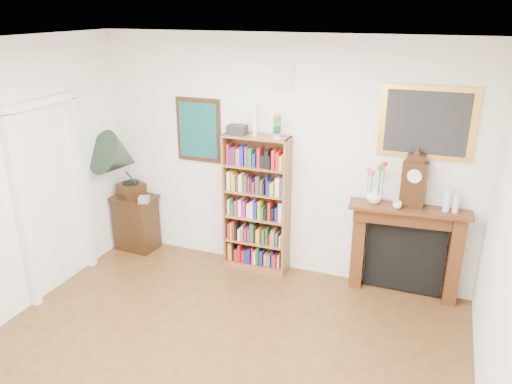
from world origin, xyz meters
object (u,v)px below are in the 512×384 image
Objects in this scene: flower_vase at (374,195)px; bottle_left at (447,200)px; bottle_right at (456,203)px; side_cabinet at (136,222)px; fireplace at (406,243)px; teacup at (397,205)px; bookshelf at (256,197)px; cd_stack at (144,200)px; gramophone at (121,161)px; mantel_clock at (414,182)px.

bottle_left reaches higher than flower_vase.
bottle_left is 0.09m from bottle_right.
side_cabinet is 4.29× the size of flower_vase.
fireplace is at bearing 8.56° from flower_vase.
bookshelf is at bearing 177.65° from teacup.
side_cabinet is 0.58× the size of fireplace.
bottle_right is at bearing 3.23° from bottle_left.
flower_vase is at bearing -176.46° from fireplace.
teacup is at bearing 2.36° from cd_stack.
bottle_right is at bearing 10.63° from teacup.
fireplace is 1.38× the size of gramophone.
bookshelf is 11.27× the size of flower_vase.
flower_vase is 1.83× the size of teacup.
mantel_clock is 0.47m from bottle_right.
bookshelf is 9.70× the size of bottle_right.
gramophone is at bearing 179.41° from fireplace.
bookshelf reaches higher than fireplace.
fireplace is 3.19m from cd_stack.
teacup is (-0.12, -0.13, 0.48)m from fireplace.
gramophone is 3.48m from mantel_clock.
bottle_left is (3.53, 0.23, 0.41)m from cd_stack.
teacup is at bearing -132.72° from mantel_clock.
fireplace is 10.67× the size of cd_stack.
teacup reaches higher than fireplace.
flower_vase reaches higher than cd_stack.
bookshelf reaches higher than bottle_left.
bottle_left is (0.35, -0.03, 0.56)m from fireplace.
bottle_left is at bearing 0.25° from bookshelf.
fireplace is 0.67m from bottle_left.
side_cabinet is 7.87× the size of teacup.
bottle_right is (2.18, 0.04, 0.22)m from bookshelf.
mantel_clock is at bearing 26.11° from gramophone.
fireplace is at bearing 175.28° from bottle_left.
mantel_clock is (3.47, 0.25, 0.08)m from gramophone.
mantel_clock is (3.19, 0.24, 0.56)m from cd_stack.
fireplace is 3.53m from gramophone.
mantel_clock reaches higher than flower_vase.
side_cabinet is 0.91m from gramophone.
bottle_left is at bearing 25.54° from gramophone.
teacup is (3.06, 0.13, 0.32)m from cd_stack.
bookshelf is 2.09× the size of gramophone.
side_cabinet is 0.49m from cd_stack.
teacup is at bearing -3.07° from bookshelf.
gramophone reaches higher than mantel_clock.
gramophone reaches higher than cd_stack.
bottle_left is (0.73, 0.03, 0.03)m from flower_vase.
gramophone is at bearing -177.71° from cd_stack.
side_cabinet is 3.69× the size of bottle_right.
cd_stack is 3.08m from teacup.
gramophone is 3.82m from bottle_left.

